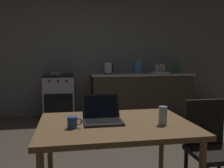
% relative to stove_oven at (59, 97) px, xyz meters
% --- Properties ---
extents(ground_plane, '(12.00, 12.00, 0.00)m').
position_rel_stove_oven_xyz_m(ground_plane, '(0.51, -2.30, -0.46)').
color(ground_plane, '#473D33').
extents(back_wall, '(6.40, 0.10, 2.65)m').
position_rel_stove_oven_xyz_m(back_wall, '(0.81, 0.35, 0.87)').
color(back_wall, '#62605E').
rests_on(back_wall, ground_plane).
extents(kitchen_counter, '(2.16, 0.64, 0.91)m').
position_rel_stove_oven_xyz_m(kitchen_counter, '(1.73, 0.00, 0.00)').
color(kitchen_counter, '#382D23').
rests_on(kitchen_counter, ground_plane).
extents(stove_oven, '(0.60, 0.62, 0.91)m').
position_rel_stove_oven_xyz_m(stove_oven, '(0.00, 0.00, 0.00)').
color(stove_oven, gray).
rests_on(stove_oven, ground_plane).
extents(dining_table, '(1.25, 0.91, 0.74)m').
position_rel_stove_oven_xyz_m(dining_table, '(0.57, -3.09, 0.21)').
color(dining_table, brown).
rests_on(dining_table, ground_plane).
extents(chair, '(0.40, 0.40, 0.89)m').
position_rel_stove_oven_xyz_m(chair, '(1.42, -3.11, 0.06)').
color(chair, black).
rests_on(chair, ground_plane).
extents(laptop, '(0.32, 0.29, 0.22)m').
position_rel_stove_oven_xyz_m(laptop, '(0.47, -3.05, 0.33)').
color(laptop, '#232326').
rests_on(laptop, dining_table).
extents(electric_kettle, '(0.20, 0.17, 0.24)m').
position_rel_stove_oven_xyz_m(electric_kettle, '(1.02, 0.00, 0.57)').
color(electric_kettle, black).
rests_on(electric_kettle, kitchen_counter).
extents(bottle, '(0.08, 0.08, 0.25)m').
position_rel_stove_oven_xyz_m(bottle, '(2.49, -0.05, 0.57)').
color(bottle, '#19592D').
rests_on(bottle, kitchen_counter).
extents(frying_pan, '(0.26, 0.44, 0.05)m').
position_rel_stove_oven_xyz_m(frying_pan, '(-0.06, -0.03, 0.48)').
color(frying_pan, gray).
rests_on(frying_pan, stove_oven).
extents(coffee_mug, '(0.11, 0.07, 0.09)m').
position_rel_stove_oven_xyz_m(coffee_mug, '(0.22, -3.19, 0.33)').
color(coffee_mug, '#264C8C').
rests_on(coffee_mug, dining_table).
extents(drinking_glass, '(0.07, 0.07, 0.15)m').
position_rel_stove_oven_xyz_m(drinking_glass, '(0.94, -3.22, 0.36)').
color(drinking_glass, '#99B7C6').
rests_on(drinking_glass, dining_table).
extents(cereal_box, '(0.13, 0.05, 0.28)m').
position_rel_stove_oven_xyz_m(cereal_box, '(1.66, 0.02, 0.59)').
color(cereal_box, '#3372B2').
rests_on(cereal_box, kitchen_counter).
extents(dish_rack, '(0.34, 0.26, 0.21)m').
position_rel_stove_oven_xyz_m(dish_rack, '(2.14, 0.00, 0.50)').
color(dish_rack, silver).
rests_on(dish_rack, kitchen_counter).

